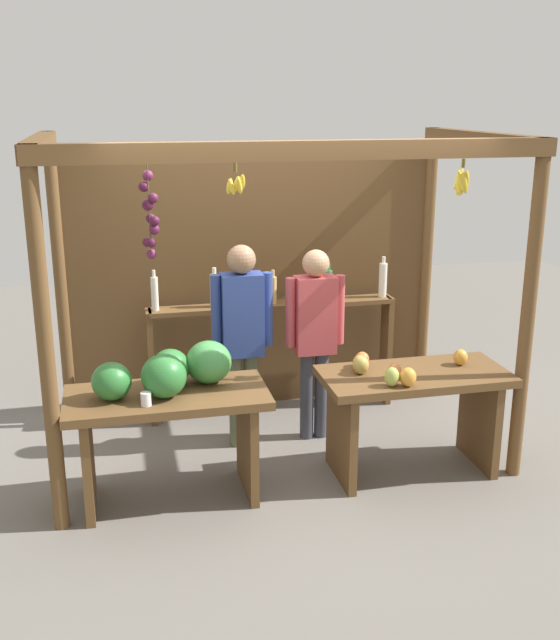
% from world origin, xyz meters
% --- Properties ---
extents(ground_plane, '(12.00, 12.00, 0.00)m').
position_xyz_m(ground_plane, '(0.00, 0.00, 0.00)').
color(ground_plane, slate).
rests_on(ground_plane, ground).
extents(market_stall, '(3.36, 1.86, 2.44)m').
position_xyz_m(market_stall, '(-0.00, 0.43, 1.40)').
color(market_stall, brown).
rests_on(market_stall, ground).
extents(fruit_counter_left, '(1.36, 0.69, 1.08)m').
position_xyz_m(fruit_counter_left, '(-0.88, -0.63, 0.73)').
color(fruit_counter_left, brown).
rests_on(fruit_counter_left, ground).
extents(fruit_counter_right, '(1.36, 0.64, 0.92)m').
position_xyz_m(fruit_counter_right, '(0.88, -0.66, 0.59)').
color(fruit_counter_right, brown).
rests_on(fruit_counter_right, ground).
extents(bottle_shelf_unit, '(2.16, 0.22, 1.36)m').
position_xyz_m(bottle_shelf_unit, '(0.13, 0.66, 0.79)').
color(bottle_shelf_unit, brown).
rests_on(bottle_shelf_unit, ground).
extents(vendor_man, '(0.48, 0.22, 1.63)m').
position_xyz_m(vendor_man, '(-0.25, 0.06, 0.98)').
color(vendor_man, '#585F41').
rests_on(vendor_man, ground).
extents(vendor_woman, '(0.48, 0.21, 1.57)m').
position_xyz_m(vendor_woman, '(0.34, 0.07, 0.94)').
color(vendor_woman, '#3B3C47').
rests_on(vendor_woman, ground).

